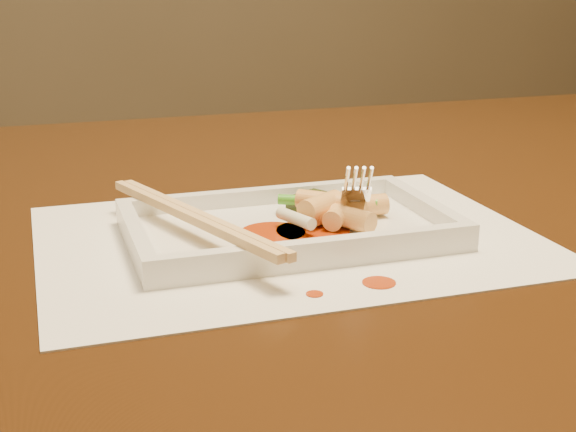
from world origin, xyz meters
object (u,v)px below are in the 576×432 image
object	(u,v)px
plate_base	(288,232)
fork	(361,129)
table	(279,292)
placemat	(288,238)
chopstick_a	(189,217)

from	to	relation	value
plate_base	fork	world-z (taller)	fork
plate_base	table	bearing A→B (deg)	75.94
table	placemat	bearing A→B (deg)	-104.06
placemat	fork	size ratio (longest dim) A/B	2.86
placemat	plate_base	size ratio (longest dim) A/B	1.54
fork	chopstick_a	bearing A→B (deg)	-173.25
plate_base	fork	size ratio (longest dim) A/B	1.86
plate_base	fork	xyz separation A→B (m)	(0.07, 0.02, 0.08)
table	chopstick_a	bearing A→B (deg)	-132.68
placemat	plate_base	distance (m)	0.00
placemat	table	bearing A→B (deg)	75.94
fork	placemat	bearing A→B (deg)	-165.58
chopstick_a	fork	distance (m)	0.16
table	placemat	distance (m)	0.16
chopstick_a	fork	size ratio (longest dim) A/B	1.71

